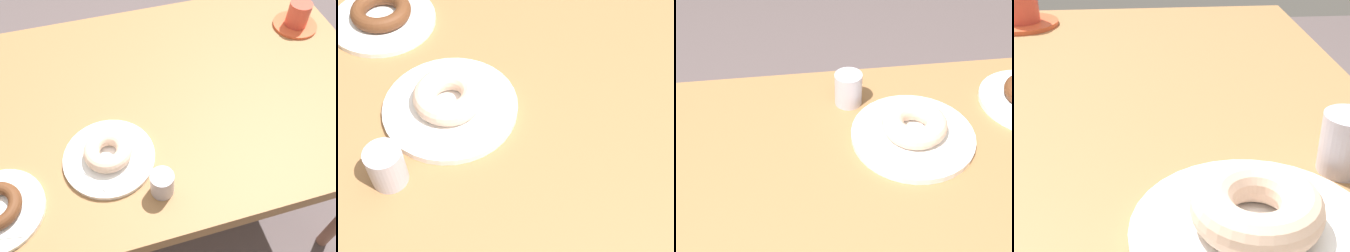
{
  "view_description": "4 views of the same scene",
  "coord_description": "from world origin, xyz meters",
  "views": [
    {
      "loc": [
        0.2,
        0.69,
        1.5
      ],
      "look_at": [
        0.05,
        0.15,
        0.76
      ],
      "focal_mm": 39.19,
      "sensor_mm": 36.0,
      "label": 1
    },
    {
      "loc": [
        -0.3,
        0.25,
        1.31
      ],
      "look_at": [
        0.11,
        0.11,
        0.76
      ],
      "focal_mm": 48.12,
      "sensor_mm": 36.0,
      "label": 2
    },
    {
      "loc": [
        0.01,
        -0.36,
        1.24
      ],
      "look_at": [
        0.08,
        0.17,
        0.76
      ],
      "focal_mm": 43.14,
      "sensor_mm": 36.0,
      "label": 3
    },
    {
      "loc": [
        0.55,
        0.08,
        1.01
      ],
      "look_at": [
        0.06,
        0.12,
        0.75
      ],
      "focal_mm": 51.73,
      "sensor_mm": 36.0,
      "label": 4
    }
  ],
  "objects": [
    {
      "name": "table",
      "position": [
        0.0,
        0.0,
        0.65
      ],
      "size": [
        1.24,
        0.83,
        0.71
      ],
      "color": "olive",
      "rests_on": "ground_plane"
    },
    {
      "name": "coffee_cup",
      "position": [
        -0.49,
        -0.18,
        0.75
      ],
      "size": [
        0.15,
        0.15,
        0.09
      ],
      "color": "#CF502D",
      "rests_on": "table"
    },
    {
      "name": "ground_plane",
      "position": [
        0.0,
        0.0,
        0.0
      ],
      "size": [
        6.0,
        6.0,
        0.0
      ],
      "primitive_type": "plane",
      "color": "#564949"
    },
    {
      "name": "sugar_jar",
      "position": [
        0.1,
        0.3,
        0.75
      ],
      "size": [
        0.06,
        0.06,
        0.07
      ],
      "primitive_type": "cylinder",
      "color": "#B6B0BD",
      "rests_on": "table"
    },
    {
      "name": "napkin_sugar_ring",
      "position": [
        0.21,
        0.17,
        0.73
      ],
      "size": [
        0.2,
        0.2,
        0.0
      ],
      "primitive_type": "cube",
      "rotation": [
        0.0,
        0.0,
        0.56
      ],
      "color": "white",
      "rests_on": "plate_sugar_ring"
    },
    {
      "name": "donut_sugar_ring",
      "position": [
        0.21,
        0.17,
        0.75
      ],
      "size": [
        0.12,
        0.12,
        0.04
      ],
      "primitive_type": "torus",
      "color": "beige",
      "rests_on": "napkin_sugar_ring"
    },
    {
      "name": "plate_sugar_ring",
      "position": [
        0.21,
        0.17,
        0.72
      ],
      "size": [
        0.23,
        0.23,
        0.01
      ],
      "primitive_type": "cylinder",
      "color": "white",
      "rests_on": "table"
    }
  ]
}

